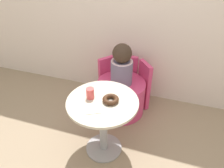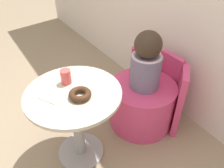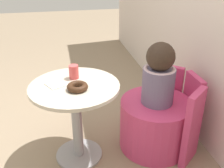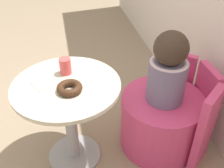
{
  "view_description": "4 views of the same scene",
  "coord_description": "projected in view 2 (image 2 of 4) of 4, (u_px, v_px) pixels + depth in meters",
  "views": [
    {
      "loc": [
        0.57,
        -1.34,
        1.85
      ],
      "look_at": [
        0.0,
        0.39,
        0.59
      ],
      "focal_mm": 35.0,
      "sensor_mm": 36.0,
      "label": 1
    },
    {
      "loc": [
        1.09,
        -0.35,
        1.53
      ],
      "look_at": [
        0.07,
        0.33,
        0.61
      ],
      "focal_mm": 35.0,
      "sensor_mm": 36.0,
      "label": 2
    },
    {
      "loc": [
        1.69,
        -0.03,
        1.47
      ],
      "look_at": [
        0.01,
        0.33,
        0.61
      ],
      "focal_mm": 42.0,
      "sensor_mm": 36.0,
      "label": 3
    },
    {
      "loc": [
        1.29,
        0.06,
        1.53
      ],
      "look_at": [
        0.03,
        0.33,
        0.6
      ],
      "focal_mm": 42.0,
      "sensor_mm": 36.0,
      "label": 4
    }
  ],
  "objects": [
    {
      "name": "tub_chair",
      "position": [
        142.0,
        104.0,
        1.96
      ],
      "size": [
        0.57,
        0.57,
        0.42
      ],
      "color": "#D13D70",
      "rests_on": "ground_plane"
    },
    {
      "name": "cup",
      "position": [
        66.0,
        77.0,
        1.48
      ],
      "size": [
        0.07,
        0.07,
        0.1
      ],
      "color": "#DB4C4C",
      "rests_on": "round_table"
    },
    {
      "name": "ground_plane",
      "position": [
        74.0,
        152.0,
        1.8
      ],
      "size": [
        12.0,
        12.0,
        0.0
      ],
      "primitive_type": "plane",
      "color": "gray"
    },
    {
      "name": "child_figure",
      "position": [
        146.0,
        62.0,
        1.7
      ],
      "size": [
        0.25,
        0.25,
        0.49
      ],
      "color": "slate",
      "rests_on": "tub_chair"
    },
    {
      "name": "donut",
      "position": [
        80.0,
        94.0,
        1.37
      ],
      "size": [
        0.15,
        0.15,
        0.04
      ],
      "color": "#3D2314",
      "rests_on": "round_table"
    },
    {
      "name": "round_table",
      "position": [
        76.0,
        111.0,
        1.53
      ],
      "size": [
        0.64,
        0.64,
        0.63
      ],
      "color": "#99999E",
      "rests_on": "ground_plane"
    },
    {
      "name": "booth_backrest",
      "position": [
        162.0,
        87.0,
        2.01
      ],
      "size": [
        0.67,
        0.24,
        0.61
      ],
      "color": "#D13D70",
      "rests_on": "ground_plane"
    },
    {
      "name": "paper_napkin",
      "position": [
        53.0,
        95.0,
        1.39
      ],
      "size": [
        0.17,
        0.17,
        0.01
      ],
      "color": "silver",
      "rests_on": "round_table"
    }
  ]
}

